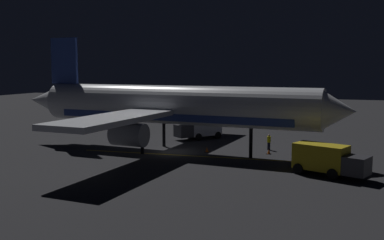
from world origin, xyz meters
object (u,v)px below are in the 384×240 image
at_px(airliner, 169,106).
at_px(catering_truck, 200,130).
at_px(ground_crew_worker, 269,142).
at_px(traffic_cone_near_right, 269,152).
at_px(traffic_cone_near_left, 207,150).
at_px(baggage_truck, 327,160).

xyz_separation_m(airliner, catering_truck, (-9.03, 0.43, -3.67)).
xyz_separation_m(ground_crew_worker, traffic_cone_near_right, (2.36, 0.41, -0.64)).
bearing_deg(traffic_cone_near_left, baggage_truck, 62.08).
distance_m(airliner, catering_truck, 9.76).
bearing_deg(airliner, ground_crew_worker, 113.23).
relative_size(baggage_truck, traffic_cone_near_left, 11.69).
relative_size(catering_truck, traffic_cone_near_left, 10.72).
height_order(catering_truck, traffic_cone_near_right, catering_truck).
bearing_deg(ground_crew_worker, catering_truck, -116.31).
bearing_deg(baggage_truck, catering_truck, -132.71).
height_order(baggage_truck, ground_crew_worker, baggage_truck).
distance_m(airliner, traffic_cone_near_right, 11.55).
height_order(airliner, catering_truck, airliner).
bearing_deg(airliner, baggage_truck, 70.50).
height_order(catering_truck, traffic_cone_near_left, catering_truck).
relative_size(airliner, ground_crew_worker, 21.94).
bearing_deg(baggage_truck, traffic_cone_near_right, -141.74).
relative_size(ground_crew_worker, traffic_cone_near_right, 3.16).
height_order(airliner, ground_crew_worker, airliner).
distance_m(baggage_truck, traffic_cone_near_right, 10.01).
bearing_deg(ground_crew_worker, traffic_cone_near_right, 9.77).
xyz_separation_m(baggage_truck, catering_truck, (-14.90, -16.14, -0.14)).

